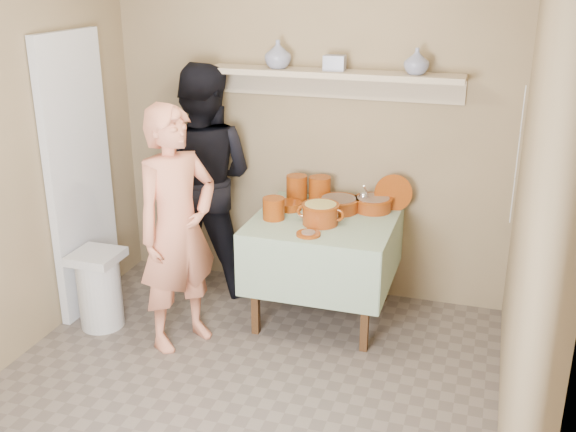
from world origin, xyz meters
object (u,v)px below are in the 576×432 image
at_px(person_cook, 177,229).
at_px(person_helper, 202,180).
at_px(trash_bin, 100,289).
at_px(serving_table, 324,234).
at_px(cazuela_rice, 320,212).

relative_size(person_cook, person_helper, 0.92).
bearing_deg(person_helper, person_cook, 98.30).
xyz_separation_m(person_helper, trash_bin, (-0.43, -0.82, -0.59)).
height_order(person_cook, serving_table, person_cook).
xyz_separation_m(person_cook, person_helper, (-0.20, 0.84, 0.07)).
distance_m(person_cook, serving_table, 1.04).
height_order(person_cook, person_helper, person_helper).
bearing_deg(trash_bin, person_helper, 62.16).
height_order(serving_table, cazuela_rice, cazuela_rice).
bearing_deg(serving_table, person_helper, 167.98).
bearing_deg(trash_bin, cazuela_rice, 18.31).
relative_size(person_cook, trash_bin, 2.90).
relative_size(person_helper, trash_bin, 3.14).
bearing_deg(cazuela_rice, person_cook, -148.87).
distance_m(person_helper, cazuela_rice, 1.08).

